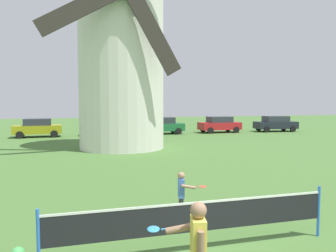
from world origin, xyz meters
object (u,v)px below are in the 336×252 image
(parked_car_silver, at_px, (107,126))
(parked_car_green, at_px, (162,125))
(player_far, at_px, (182,192))
(player_near, at_px, (197,249))
(parked_car_black, at_px, (276,123))
(windmill, at_px, (121,43))
(parked_car_red, at_px, (220,124))
(parked_car_mustard, at_px, (38,128))
(tennis_net, at_px, (195,217))

(parked_car_silver, height_order, parked_car_green, same)
(player_far, bearing_deg, player_near, -104.56)
(player_far, xyz_separation_m, parked_car_black, (16.60, 20.90, 0.14))
(parked_car_green, bearing_deg, windmill, -119.54)
(parked_car_green, relative_size, parked_car_red, 1.00)
(windmill, height_order, parked_car_black, windmill)
(parked_car_green, relative_size, parked_car_black, 0.96)
(parked_car_mustard, distance_m, parked_car_red, 16.61)
(windmill, relative_size, parked_car_red, 3.42)
(player_near, xyz_separation_m, player_far, (0.90, 3.46, -0.20))
(parked_car_black, bearing_deg, windmill, -154.58)
(windmill, bearing_deg, player_near, -93.58)
(player_far, bearing_deg, parked_car_green, 77.26)
(parked_car_mustard, bearing_deg, windmill, -54.19)
(player_near, height_order, player_far, player_near)
(parked_car_mustard, height_order, parked_car_black, same)
(player_far, height_order, parked_car_green, parked_car_green)
(tennis_net, height_order, player_near, player_near)
(tennis_net, xyz_separation_m, parked_car_green, (5.14, 23.16, 0.12))
(parked_car_red, bearing_deg, player_far, -116.53)
(windmill, distance_m, player_near, 17.55)
(parked_car_silver, height_order, parked_car_black, same)
(tennis_net, xyz_separation_m, player_far, (0.32, 1.81, -0.02))
(parked_car_mustard, bearing_deg, player_near, -78.55)
(player_far, height_order, parked_car_mustard, parked_car_mustard)
(windmill, bearing_deg, parked_car_mustard, 125.81)
(parked_car_red, bearing_deg, parked_car_black, -4.12)
(tennis_net, bearing_deg, parked_car_green, 77.48)
(player_near, bearing_deg, parked_car_silver, 88.29)
(parked_car_mustard, height_order, parked_car_red, same)
(windmill, bearing_deg, parked_car_red, 38.14)
(windmill, bearing_deg, parked_car_silver, 91.92)
(parked_car_red, bearing_deg, tennis_net, -115.35)
(tennis_net, distance_m, player_far, 1.84)
(tennis_net, relative_size, parked_car_mustard, 1.44)
(windmill, distance_m, parked_car_black, 19.14)
(player_far, distance_m, parked_car_red, 23.84)
(player_far, xyz_separation_m, parked_car_silver, (-0.15, 21.64, 0.14))
(windmill, relative_size, player_far, 11.92)
(parked_car_green, xyz_separation_m, parked_car_red, (5.82, -0.02, -0.00))
(parked_car_red, bearing_deg, parked_car_green, 179.81)
(player_near, distance_m, parked_car_silver, 25.11)
(player_far, height_order, parked_car_red, parked_car_red)
(parked_car_mustard, relative_size, parked_car_black, 0.93)
(parked_car_silver, bearing_deg, tennis_net, -90.40)
(parked_car_black, bearing_deg, player_far, -128.47)
(parked_car_silver, bearing_deg, player_near, -91.71)
(windmill, xyz_separation_m, parked_car_red, (10.51, 8.25, -5.84))
(parked_car_red, bearing_deg, player_near, -114.97)
(parked_car_black, bearing_deg, parked_car_red, 175.88)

